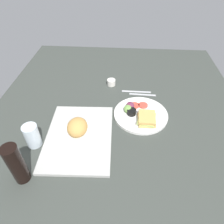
% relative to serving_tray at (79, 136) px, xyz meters
% --- Properties ---
extents(ground_plane, '(1.90, 1.50, 0.03)m').
position_rel_serving_tray_xyz_m(ground_plane, '(0.14, -0.19, -0.02)').
color(ground_plane, '#383D38').
extents(serving_tray, '(0.46, 0.35, 0.02)m').
position_rel_serving_tray_xyz_m(serving_tray, '(0.00, 0.00, 0.00)').
color(serving_tray, '#B2B2AD').
rests_on(serving_tray, ground_plane).
extents(bread_plate_near, '(0.19, 0.19, 0.09)m').
position_rel_serving_tray_xyz_m(bread_plate_near, '(0.00, 0.00, 0.05)').
color(bread_plate_near, white).
rests_on(bread_plate_near, serving_tray).
extents(plate_with_salad, '(0.31, 0.31, 0.05)m').
position_rel_serving_tray_xyz_m(plate_with_salad, '(0.18, -0.32, 0.01)').
color(plate_with_salad, white).
rests_on(plate_with_salad, ground_plane).
extents(drinking_glass, '(0.07, 0.07, 0.12)m').
position_rel_serving_tray_xyz_m(drinking_glass, '(-0.06, 0.21, 0.05)').
color(drinking_glass, silver).
rests_on(drinking_glass, ground_plane).
extents(soda_bottle, '(0.06, 0.06, 0.20)m').
position_rel_serving_tray_xyz_m(soda_bottle, '(-0.24, 0.19, 0.09)').
color(soda_bottle, black).
rests_on(soda_bottle, ground_plane).
extents(espresso_cup, '(0.06, 0.06, 0.04)m').
position_rel_serving_tray_xyz_m(espresso_cup, '(0.49, -0.13, 0.01)').
color(espresso_cup, silver).
rests_on(espresso_cup, ground_plane).
extents(fork, '(0.02, 0.17, 0.01)m').
position_rel_serving_tray_xyz_m(fork, '(0.39, -0.34, -0.01)').
color(fork, '#B7B7BC').
rests_on(fork, ground_plane).
extents(knife, '(0.02, 0.19, 0.01)m').
position_rel_serving_tray_xyz_m(knife, '(0.42, -0.30, -0.01)').
color(knife, '#B7B7BC').
rests_on(knife, ground_plane).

